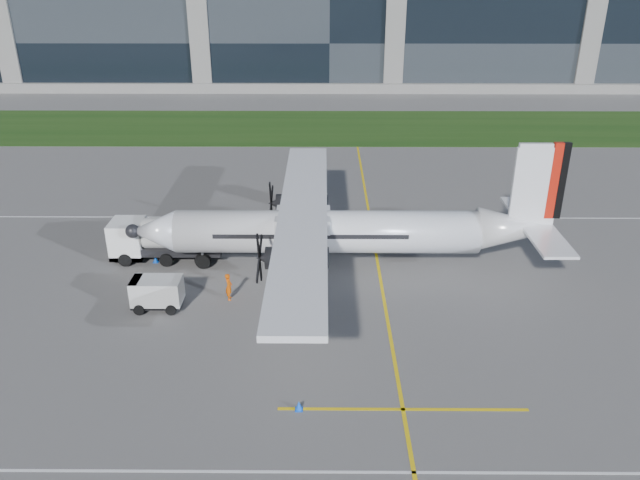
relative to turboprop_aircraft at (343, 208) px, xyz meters
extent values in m
plane|color=#5D5A58|center=(-0.47, 31.23, -4.50)|extent=(400.00, 400.00, 0.00)
cube|color=#193C10|center=(-0.47, 39.23, -4.48)|extent=(400.00, 18.00, 0.04)
cube|color=black|center=(-0.47, 71.23, 3.00)|extent=(120.00, 20.00, 15.00)
cube|color=black|center=(-0.47, 131.23, -1.50)|extent=(400.00, 6.00, 6.00)
cube|color=yellow|center=(2.53, 1.23, -4.49)|extent=(0.20, 70.00, 0.01)
imported|color=#F25907|center=(-7.22, -4.28, -3.48)|extent=(0.69, 0.89, 2.03)
cone|color=blue|center=(-2.44, -14.82, -4.25)|extent=(0.36, 0.36, 0.50)
cone|color=blue|center=(-3.18, 14.52, -4.25)|extent=(0.36, 0.36, 0.50)
cone|color=blue|center=(-13.71, -1.87, -4.25)|extent=(0.36, 0.36, 0.50)
cone|color=blue|center=(-13.17, 0.89, -4.25)|extent=(0.36, 0.36, 0.50)
camera|label=1|loc=(-1.28, -38.52, 15.23)|focal=35.00mm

